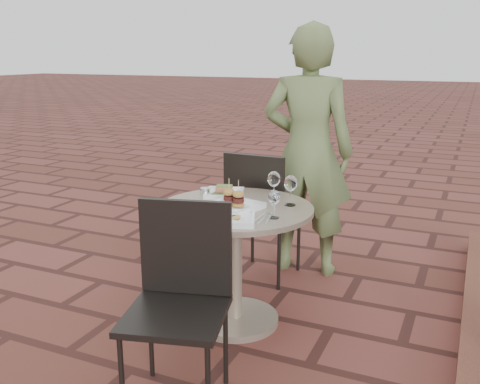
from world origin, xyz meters
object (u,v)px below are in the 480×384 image
at_px(plate_salmon, 224,192).
at_px(plate_tuna, 230,218).
at_px(diner, 308,152).
at_px(chair_near, 181,286).
at_px(chair_far, 260,206).
at_px(cafe_table, 235,247).
at_px(plate_sliders, 234,203).

distance_m(plate_salmon, plate_tuna, 0.53).
bearing_deg(diner, chair_near, 80.65).
relative_size(chair_near, plate_salmon, 3.23).
bearing_deg(plate_salmon, diner, 68.25).
distance_m(chair_far, diner, 0.53).
relative_size(cafe_table, diner, 0.50).
xyz_separation_m(chair_far, plate_tuna, (0.19, -0.90, 0.20)).
bearing_deg(chair_far, chair_near, 99.33).
distance_m(chair_far, plate_sliders, 0.73).
relative_size(cafe_table, plate_salmon, 3.13).
distance_m(diner, plate_tuna, 1.23).
distance_m(chair_near, plate_salmon, 0.98).
bearing_deg(cafe_table, plate_sliders, -76.00).
height_order(cafe_table, plate_sliders, plate_sliders).
height_order(cafe_table, plate_salmon, plate_salmon).
distance_m(plate_salmon, plate_sliders, 0.31).
bearing_deg(plate_tuna, chair_far, 102.06).
bearing_deg(diner, cafe_table, 75.43).
xyz_separation_m(cafe_table, diner, (0.13, 0.96, 0.41)).
bearing_deg(cafe_table, plate_salmon, 129.58).
relative_size(plate_sliders, plate_tuna, 0.97).
height_order(diner, plate_sliders, diner).
bearing_deg(plate_tuna, plate_salmon, 118.92).
relative_size(diner, plate_salmon, 6.22).
bearing_deg(plate_salmon, cafe_table, -50.42).
relative_size(chair_far, plate_sliders, 2.86).
height_order(chair_far, plate_sliders, chair_far).
bearing_deg(plate_sliders, cafe_table, 104.00).
bearing_deg(plate_tuna, chair_near, -94.18).
bearing_deg(chair_far, plate_sliders, 102.26).
distance_m(diner, plate_sliders, 1.02).
bearing_deg(plate_sliders, plate_tuna, -70.38).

